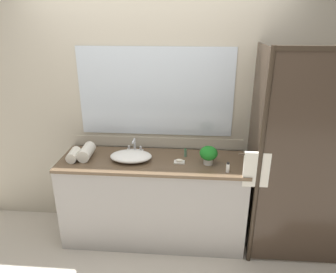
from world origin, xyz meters
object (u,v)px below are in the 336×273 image
object	(u,v)px
faucet	(135,147)
amenity_bottle_conditioner	(185,153)
soap_dish	(179,161)
rolled_towel_near_edge	(74,155)
rolled_towel_middle	(86,152)
potted_plant	(209,154)
sink_basin	(131,156)
amenity_bottle_lotion	(228,168)

from	to	relation	value
faucet	amenity_bottle_conditioner	xyz separation A→B (m)	(0.52, -0.07, -0.01)
soap_dish	rolled_towel_near_edge	world-z (taller)	rolled_towel_near_edge
rolled_towel_middle	rolled_towel_near_edge	bearing A→B (deg)	-153.56
soap_dish	amenity_bottle_conditioner	size ratio (longest dim) A/B	1.22
amenity_bottle_conditioner	rolled_towel_middle	world-z (taller)	rolled_towel_middle
soap_dish	rolled_towel_near_edge	xyz separation A→B (m)	(-1.02, -0.01, 0.04)
potted_plant	soap_dish	bearing A→B (deg)	178.95
faucet	amenity_bottle_conditioner	size ratio (longest dim) A/B	2.07
sink_basin	amenity_bottle_conditioner	size ratio (longest dim) A/B	4.89
soap_dish	amenity_bottle_conditioner	distance (m)	0.16
amenity_bottle_conditioner	sink_basin	bearing A→B (deg)	-166.42
soap_dish	amenity_bottle_lotion	size ratio (longest dim) A/B	1.05
amenity_bottle_conditioner	rolled_towel_middle	bearing A→B (deg)	-174.00
faucet	amenity_bottle_conditioner	distance (m)	0.52
amenity_bottle_lotion	rolled_towel_middle	size ratio (longest dim) A/B	0.37
faucet	potted_plant	distance (m)	0.77
soap_dish	rolled_towel_near_edge	size ratio (longest dim) A/B	0.50
potted_plant	soap_dish	size ratio (longest dim) A/B	1.76
sink_basin	rolled_towel_near_edge	xyz separation A→B (m)	(-0.55, -0.03, 0.01)
sink_basin	soap_dish	size ratio (longest dim) A/B	4.02
potted_plant	amenity_bottle_conditioner	world-z (taller)	potted_plant
rolled_towel_near_edge	sink_basin	bearing A→B (deg)	3.15
amenity_bottle_lotion	rolled_towel_near_edge	xyz separation A→B (m)	(-1.46, 0.14, 0.00)
potted_plant	rolled_towel_middle	distance (m)	1.18
sink_basin	rolled_towel_near_edge	world-z (taller)	rolled_towel_near_edge
amenity_bottle_conditioner	rolled_towel_middle	size ratio (longest dim) A/B	0.32
sink_basin	amenity_bottle_lotion	size ratio (longest dim) A/B	4.23
amenity_bottle_conditioner	faucet	bearing A→B (deg)	171.88
sink_basin	potted_plant	bearing A→B (deg)	-1.79
rolled_towel_middle	soap_dish	bearing A→B (deg)	-2.66
sink_basin	amenity_bottle_lotion	xyz separation A→B (m)	(0.90, -0.17, 0.00)
soap_dish	rolled_towel_middle	size ratio (longest dim) A/B	0.39
faucet	soap_dish	xyz separation A→B (m)	(0.47, -0.22, -0.03)
sink_basin	amenity_bottle_conditioner	world-z (taller)	same
soap_dish	rolled_towel_middle	xyz separation A→B (m)	(-0.91, 0.04, 0.05)
amenity_bottle_lotion	rolled_towel_near_edge	size ratio (longest dim) A/B	0.48
faucet	rolled_towel_middle	bearing A→B (deg)	-158.44
sink_basin	faucet	world-z (taller)	faucet
potted_plant	faucet	bearing A→B (deg)	163.20
potted_plant	soap_dish	world-z (taller)	potted_plant
rolled_towel_middle	potted_plant	bearing A→B (deg)	-2.29
sink_basin	rolled_towel_near_edge	size ratio (longest dim) A/B	2.02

